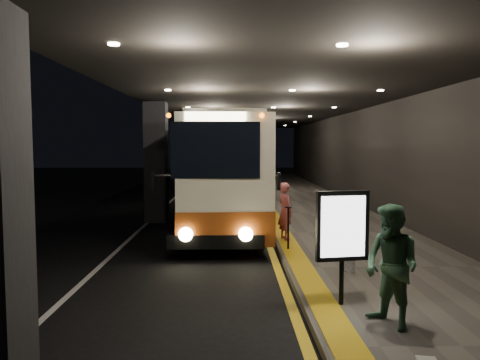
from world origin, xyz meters
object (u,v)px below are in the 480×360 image
object	(u,v)px
bag_polka	(347,264)
stanchion_post	(288,228)
coach_main	(221,176)
passenger_boarding	(285,211)
info_sign	(342,228)
passenger_waiting_green	(392,266)
coach_second	(229,158)

from	to	relation	value
bag_polka	stanchion_post	xyz separation A→B (m)	(-1.00, 2.19, 0.38)
bag_polka	stanchion_post	world-z (taller)	stanchion_post
coach_main	bag_polka	world-z (taller)	coach_main
coach_main	passenger_boarding	bearing A→B (deg)	-64.67
info_sign	passenger_boarding	bearing A→B (deg)	83.95
coach_main	passenger_waiting_green	xyz separation A→B (m)	(2.74, -10.05, -0.67)
info_sign	stanchion_post	xyz separation A→B (m)	(-0.40, 4.19, -0.76)
passenger_boarding	coach_main	bearing A→B (deg)	6.90
bag_polka	passenger_waiting_green	bearing A→B (deg)	-91.86
passenger_waiting_green	passenger_boarding	bearing A→B (deg)	159.35
coach_main	stanchion_post	distance (m)	5.31
stanchion_post	bag_polka	bearing A→B (deg)	-65.47
coach_main	coach_second	distance (m)	16.00
coach_second	passenger_waiting_green	world-z (taller)	coach_second
passenger_waiting_green	stanchion_post	world-z (taller)	passenger_waiting_green
passenger_boarding	info_sign	distance (m)	5.47
coach_main	coach_second	bearing A→B (deg)	87.08
bag_polka	info_sign	xyz separation A→B (m)	(-0.60, -2.00, 1.13)
coach_main	bag_polka	bearing A→B (deg)	-70.43
coach_second	bag_polka	size ratio (longest dim) A/B	36.60
passenger_boarding	passenger_waiting_green	world-z (taller)	passenger_waiting_green
passenger_waiting_green	info_sign	size ratio (longest dim) A/B	0.95
coach_main	bag_polka	size ratio (longest dim) A/B	34.02
coach_second	passenger_boarding	bearing A→B (deg)	-83.54
bag_polka	stanchion_post	size ratio (longest dim) A/B	0.31
passenger_boarding	passenger_waiting_green	size ratio (longest dim) A/B	0.89
coach_second	info_sign	bearing A→B (deg)	-83.86
passenger_waiting_green	bag_polka	xyz separation A→B (m)	(0.10, 2.99, -0.74)
passenger_waiting_green	info_sign	world-z (taller)	info_sign
passenger_waiting_green	stanchion_post	size ratio (longest dim) A/B	1.67
info_sign	bag_polka	bearing A→B (deg)	63.72
coach_main	coach_second	world-z (taller)	coach_second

